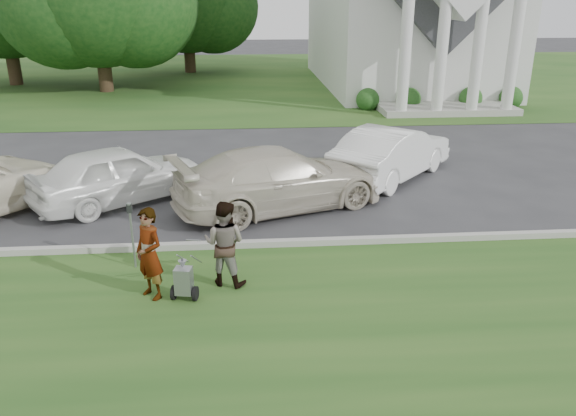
{
  "coord_description": "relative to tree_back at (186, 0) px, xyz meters",
  "views": [
    {
      "loc": [
        -0.33,
        -10.49,
        5.11
      ],
      "look_at": [
        0.49,
        0.0,
        1.1
      ],
      "focal_mm": 35.0,
      "sensor_mm": 36.0,
      "label": 1
    }
  ],
  "objects": [
    {
      "name": "person_left",
      "position": [
        1.95,
        -31.42,
        -3.88
      ],
      "size": [
        0.72,
        0.72,
        1.69
      ],
      "primitive_type": "imported",
      "rotation": [
        0.0,
        0.0,
        -0.77
      ],
      "color": "#999999",
      "rests_on": "ground"
    },
    {
      "name": "car_c",
      "position": [
        4.5,
        -27.09,
        -3.95
      ],
      "size": [
        5.8,
        3.98,
        1.56
      ],
      "primitive_type": "imported",
      "rotation": [
        0.0,
        0.0,
        1.94
      ],
      "color": "beige",
      "rests_on": "ground"
    },
    {
      "name": "parking_meter_near",
      "position": [
        1.42,
        -30.22,
        -3.86
      ],
      "size": [
        0.1,
        0.09,
        1.37
      ],
      "color": "gray",
      "rests_on": "ground"
    },
    {
      "name": "car_d",
      "position": [
        7.96,
        -24.83,
        -3.95
      ],
      "size": [
        4.38,
        4.59,
        1.55
      ],
      "primitive_type": "imported",
      "rotation": [
        0.0,
        0.0,
        2.4
      ],
      "color": "white",
      "rests_on": "ground"
    },
    {
      "name": "church_lawn",
      "position": [
        4.01,
        -2.99,
        -4.72
      ],
      "size": [
        80.0,
        30.0,
        0.01
      ],
      "primitive_type": "cube",
      "color": "#1F4718",
      "rests_on": "ground"
    },
    {
      "name": "tree_back",
      "position": [
        0.0,
        0.0,
        0.0
      ],
      "size": [
        9.61,
        7.6,
        8.89
      ],
      "color": "#332316",
      "rests_on": "ground"
    },
    {
      "name": "curb",
      "position": [
        4.01,
        -29.44,
        -4.65
      ],
      "size": [
        80.0,
        0.18,
        0.15
      ],
      "primitive_type": "cube",
      "color": "#9E9E93",
      "rests_on": "ground"
    },
    {
      "name": "ground",
      "position": [
        4.01,
        -29.99,
        -4.73
      ],
      "size": [
        120.0,
        120.0,
        0.0
      ],
      "primitive_type": "plane",
      "color": "#333335",
      "rests_on": "ground"
    },
    {
      "name": "striping_cart",
      "position": [
        2.53,
        -31.56,
        -4.36
      ],
      "size": [
        0.53,
        0.95,
        0.84
      ],
      "rotation": [
        0.0,
        0.0,
        -0.19
      ],
      "color": "black",
      "rests_on": "ground"
    },
    {
      "name": "grass_strip",
      "position": [
        4.01,
        -32.99,
        -4.72
      ],
      "size": [
        80.0,
        7.0,
        0.01
      ],
      "primitive_type": "cube",
      "color": "#1F4718",
      "rests_on": "ground"
    },
    {
      "name": "person_right",
      "position": [
        3.25,
        -31.02,
        -3.91
      ],
      "size": [
        0.96,
        0.85,
        1.64
      ],
      "primitive_type": "imported",
      "rotation": [
        0.0,
        0.0,
        2.8
      ],
      "color": "#999999",
      "rests_on": "ground"
    },
    {
      "name": "car_b",
      "position": [
        0.39,
        -26.33,
        -3.97
      ],
      "size": [
        4.65,
        4.09,
        1.52
      ],
      "primitive_type": "imported",
      "rotation": [
        0.0,
        0.0,
        2.21
      ],
      "color": "white",
      "rests_on": "ground"
    }
  ]
}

